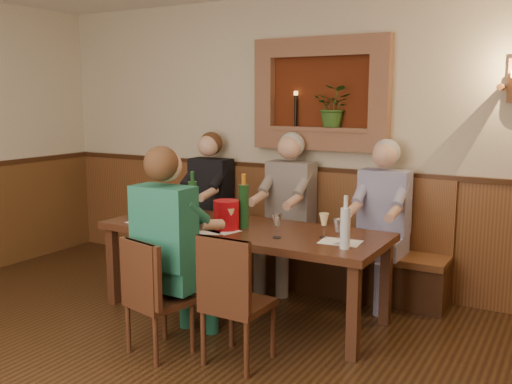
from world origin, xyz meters
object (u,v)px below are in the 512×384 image
Objects in this scene: water_bottle at (345,227)px; wine_bottle_green_b at (193,199)px; wine_bottle_green_a at (244,205)px; person_bench_right at (380,236)px; chair_near_left at (158,320)px; dining_table at (243,236)px; bench at (292,250)px; spittoon_bucket at (226,215)px; chair_near_right at (237,326)px; person_bench_left at (206,215)px; person_chair_front at (173,264)px; person_bench_mid at (286,223)px.

wine_bottle_green_b is at bearing 169.29° from water_bottle.
wine_bottle_green_a is 0.99m from water_bottle.
person_bench_right is 3.23× the size of wine_bottle_green_a.
dining_table is at bearing 95.97° from chair_near_left.
dining_table is 0.62m from wine_bottle_green_b.
dining_table is 2.81× the size of chair_near_left.
bench is 12.49× the size of spittoon_bucket.
water_bottle is (0.98, -0.22, 0.23)m from dining_table.
chair_near_left is 0.93× the size of chair_near_right.
dining_table is 1.27m from person_bench_left.
person_chair_front is (0.00, 0.19, 0.37)m from chair_near_left.
wine_bottle_green_b is at bearing 139.76° from chair_near_right.
spittoon_bucket is at bearing 100.22° from chair_near_left.
chair_near_left is at bearing -93.35° from spittoon_bucket.
water_bottle is (1.11, 0.75, 0.66)m from chair_near_left.
person_chair_front reaches higher than dining_table.
person_chair_front is at bearing -153.18° from water_bottle.
wine_bottle_green_b reaches higher than water_bottle.
dining_table is at bearing 80.91° from person_chair_front.
spittoon_bucket is at bearing -122.24° from dining_table.
chair_near_left is (-0.13, -0.96, -0.43)m from dining_table.
person_bench_mid is (-0.01, 0.84, -0.05)m from dining_table.
person_bench_mid is (-0.01, -0.11, 0.29)m from bench.
wine_bottle_green_b is (-0.56, 0.08, 0.25)m from dining_table.
person_bench_left reaches higher than chair_near_right.
dining_table is 1.61× the size of person_bench_mid.
person_bench_right is 1.28m from wine_bottle_green_a.
chair_near_right is 0.63× the size of person_bench_left.
person_bench_right is (0.91, -0.11, 0.28)m from bench.
dining_table is 6.21× the size of water_bottle.
bench is at bearing 85.87° from person_chair_front.
chair_near_left is at bearing -120.11° from person_bench_right.
chair_near_left is 0.41m from person_chair_front.
chair_near_left is 2.01m from person_bench_left.
dining_table is at bearing -41.35° from person_bench_left.
bench is 3.26× the size of chair_near_right.
wine_bottle_green_b is at bearing 172.15° from dining_table.
wine_bottle_green_a is at bearing -87.70° from person_bench_mid.
person_bench_left is 1.32m from spittoon_bucket.
chair_near_left is at bearing -91.28° from person_chair_front.
person_bench_mid is at bearing 99.96° from chair_near_left.
wine_bottle_green_a is (-0.89, -0.85, 0.33)m from person_bench_right.
person_chair_front is 1.28m from water_bottle.
person_bench_mid is (-0.45, 1.64, 0.35)m from chair_near_right.
dining_table is at bearing 119.70° from chair_near_right.
chair_near_right is 0.66m from person_chair_front.
chair_near_left is 1.89× the size of wine_bottle_green_a.
person_chair_front is 3.29× the size of wine_bottle_green_a.
bench is 2.04× the size of person_bench_left.
wine_bottle_green_a reaches higher than dining_table.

